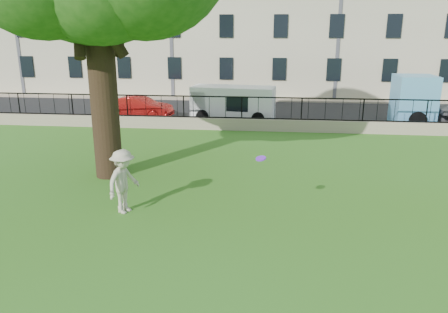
# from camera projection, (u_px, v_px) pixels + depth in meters

# --- Properties ---
(ground) EXTENTS (120.00, 120.00, 0.00)m
(ground) POSITION_uv_depth(u_px,v_px,m) (206.00, 235.00, 10.99)
(ground) COLOR #386C19
(ground) RESTS_ON ground
(retaining_wall) EXTENTS (50.00, 0.40, 0.60)m
(retaining_wall) POSITION_uv_depth(u_px,v_px,m) (242.00, 124.00, 22.35)
(retaining_wall) COLOR gray
(retaining_wall) RESTS_ON ground
(iron_railing) EXTENTS (50.00, 0.05, 1.13)m
(iron_railing) POSITION_uv_depth(u_px,v_px,m) (242.00, 108.00, 22.11)
(iron_railing) COLOR black
(iron_railing) RESTS_ON retaining_wall
(street) EXTENTS (60.00, 9.00, 0.01)m
(street) POSITION_uv_depth(u_px,v_px,m) (247.00, 113.00, 26.92)
(street) COLOR black
(street) RESTS_ON ground
(sidewalk) EXTENTS (60.00, 1.40, 0.12)m
(sidewalk) POSITION_uv_depth(u_px,v_px,m) (252.00, 99.00, 31.86)
(sidewalk) COLOR gray
(sidewalk) RESTS_ON ground
(building_row) EXTENTS (56.40, 10.40, 13.80)m
(building_row) POSITION_uv_depth(u_px,v_px,m) (257.00, 4.00, 35.34)
(building_row) COLOR beige
(building_row) RESTS_ON ground
(man) EXTENTS (1.05, 1.35, 1.83)m
(man) POSITION_uv_depth(u_px,v_px,m) (123.00, 181.00, 12.13)
(man) COLOR #BDB29A
(man) RESTS_ON ground
(frisbee) EXTENTS (0.28, 0.29, 0.12)m
(frisbee) POSITION_uv_depth(u_px,v_px,m) (261.00, 158.00, 11.26)
(frisbee) COLOR #7526D9
(red_sedan) EXTENTS (4.00, 1.79, 1.27)m
(red_sedan) POSITION_uv_depth(u_px,v_px,m) (139.00, 107.00, 25.21)
(red_sedan) COLOR #B31716
(red_sedan) RESTS_ON street
(white_van) EXTENTS (4.75, 2.30, 1.92)m
(white_van) POSITION_uv_depth(u_px,v_px,m) (233.00, 104.00, 24.53)
(white_van) COLOR white
(white_van) RESTS_ON street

